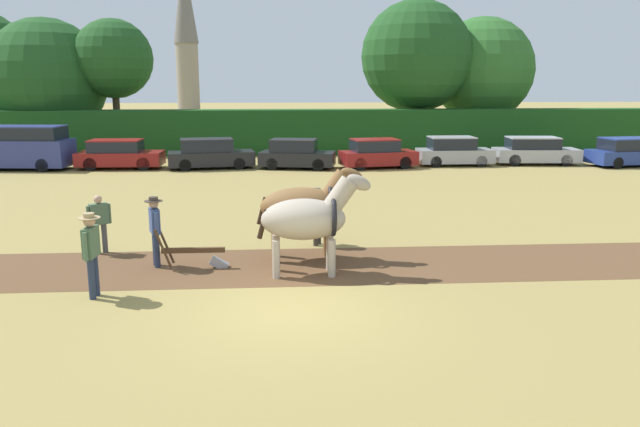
{
  "coord_description": "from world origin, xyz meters",
  "views": [
    {
      "loc": [
        -0.22,
        -11.73,
        4.47
      ],
      "look_at": [
        0.87,
        4.0,
        1.1
      ],
      "focal_mm": 35.0,
      "sensor_mm": 36.0,
      "label": 1
    }
  ],
  "objects": [
    {
      "name": "farmer_at_plow",
      "position": [
        -3.2,
        3.21,
        1.02
      ],
      "size": [
        0.44,
        0.64,
        1.74
      ],
      "rotation": [
        0.0,
        0.0,
        0.34
      ],
      "color": "#28334C",
      "rests_on": "ground"
    },
    {
      "name": "parked_car_far_right",
      "position": [
        13.77,
        21.18,
        0.72
      ],
      "size": [
        4.56,
        2.11,
        1.49
      ],
      "rotation": [
        0.0,
        0.0,
        -0.08
      ],
      "color": "#A8A8B2",
      "rests_on": "ground"
    },
    {
      "name": "parked_car_right",
      "position": [
        9.25,
        21.09,
        0.73
      ],
      "size": [
        3.95,
        1.76,
        1.54
      ],
      "rotation": [
        0.0,
        0.0,
        0.01
      ],
      "color": "#9E9EA8",
      "rests_on": "ground"
    },
    {
      "name": "church_spire",
      "position": [
        -11.55,
        71.42,
        10.63
      ],
      "size": [
        3.13,
        3.13,
        20.31
      ],
      "color": "gray",
      "rests_on": "ground"
    },
    {
      "name": "parked_car_left",
      "position": [
        -8.37,
        21.01,
        0.73
      ],
      "size": [
        4.31,
        1.85,
        1.5
      ],
      "rotation": [
        0.0,
        0.0,
        -0.02
      ],
      "color": "maroon",
      "rests_on": "ground"
    },
    {
      "name": "parked_car_center_left",
      "position": [
        -3.69,
        20.76,
        0.74
      ],
      "size": [
        4.59,
        2.39,
        1.55
      ],
      "rotation": [
        0.0,
        0.0,
        0.16
      ],
      "color": "black",
      "rests_on": "ground"
    },
    {
      "name": "tree_center",
      "position": [
        -10.41,
        29.36,
        5.8
      ],
      "size": [
        4.94,
        4.94,
        8.29
      ],
      "color": "#423323",
      "rests_on": "ground"
    },
    {
      "name": "draft_horse_lead_right",
      "position": [
        0.48,
        3.63,
        1.38
      ],
      "size": [
        2.74,
        1.02,
        2.42
      ],
      "rotation": [
        0.0,
        0.0,
        -0.0
      ],
      "color": "brown",
      "rests_on": "ground"
    },
    {
      "name": "tree_center_right",
      "position": [
        8.9,
        29.38,
        6.01
      ],
      "size": [
        7.19,
        7.19,
        9.61
      ],
      "color": "brown",
      "rests_on": "ground"
    },
    {
      "name": "parked_car_end_right",
      "position": [
        18.58,
        20.17,
        0.72
      ],
      "size": [
        4.68,
        2.35,
        1.51
      ],
      "rotation": [
        0.0,
        0.0,
        0.12
      ],
      "color": "navy",
      "rests_on": "ground"
    },
    {
      "name": "hedgerow",
      "position": [
        0.0,
        27.05,
        1.37
      ],
      "size": [
        75.09,
        1.82,
        2.73
      ],
      "primitive_type": "cube",
      "color": "#194719",
      "rests_on": "ground"
    },
    {
      "name": "parked_van",
      "position": [
        -13.46,
        21.08,
        1.14
      ],
      "size": [
        5.51,
        2.51,
        2.23
      ],
      "rotation": [
        0.0,
        0.0,
        -0.11
      ],
      "color": "navy",
      "rests_on": "ground"
    },
    {
      "name": "draft_horse_lead_left",
      "position": [
        0.48,
        2.36,
        1.34
      ],
      "size": [
        2.71,
        1.02,
        2.44
      ],
      "rotation": [
        0.0,
        0.0,
        -0.0
      ],
      "color": "#B2A38E",
      "rests_on": "ground"
    },
    {
      "name": "plow",
      "position": [
        -2.15,
        3.0,
        0.32
      ],
      "size": [
        1.73,
        0.46,
        1.13
      ],
      "rotation": [
        0.0,
        0.0,
        -0.0
      ],
      "color": "#4C331E",
      "rests_on": "ground"
    },
    {
      "name": "parked_car_center",
      "position": [
        0.77,
        20.44,
        0.73
      ],
      "size": [
        4.1,
        2.43,
        1.52
      ],
      "rotation": [
        0.0,
        0.0,
        -0.2
      ],
      "color": "black",
      "rests_on": "ground"
    },
    {
      "name": "farmer_onlooker_left",
      "position": [
        -4.1,
        1.04,
        1.08
      ],
      "size": [
        0.46,
        0.7,
        1.81
      ],
      "rotation": [
        0.0,
        0.0,
        -0.08
      ],
      "color": "#28334C",
      "rests_on": "ground"
    },
    {
      "name": "farmer_onlooker_right",
      "position": [
        -4.89,
        4.53,
        0.89
      ],
      "size": [
        0.55,
        0.42,
        1.56
      ],
      "rotation": [
        0.0,
        0.0,
        -0.99
      ],
      "color": "#4C4C4C",
      "rests_on": "ground"
    },
    {
      "name": "tree_right",
      "position": [
        13.73,
        30.69,
        5.2
      ],
      "size": [
        6.96,
        6.96,
        8.69
      ],
      "color": "brown",
      "rests_on": "ground"
    },
    {
      "name": "ground_plane",
      "position": [
        0.0,
        0.0,
        0.0
      ],
      "size": [
        240.0,
        240.0,
        0.0
      ],
      "primitive_type": "plane",
      "color": "#998447"
    },
    {
      "name": "tree_center_left",
      "position": [
        -14.74,
        29.86,
        4.62
      ],
      "size": [
        7.52,
        7.52,
        8.38
      ],
      "color": "brown",
      "rests_on": "ground"
    },
    {
      "name": "plowed_furrow_strip",
      "position": [
        -3.81,
        3.0,
        0.0
      ],
      "size": [
        27.86,
        3.23,
        0.01
      ],
      "primitive_type": "cube",
      "rotation": [
        0.0,
        0.0,
        -0.0
      ],
      "color": "brown",
      "rests_on": "ground"
    },
    {
      "name": "farmer_beside_team",
      "position": [
        0.86,
        4.99,
        0.91
      ],
      "size": [
        0.4,
        0.58,
        1.59
      ],
      "rotation": [
        0.0,
        0.0,
        -0.46
      ],
      "color": "#38332D",
      "rests_on": "ground"
    },
    {
      "name": "parked_car_center_right",
      "position": [
        4.99,
        20.38,
        0.73
      ],
      "size": [
        4.12,
        2.34,
        1.52
      ],
      "rotation": [
        0.0,
        0.0,
        0.17
      ],
      "color": "maroon",
      "rests_on": "ground"
    }
  ]
}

